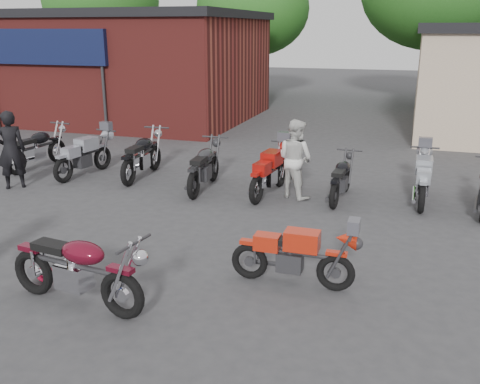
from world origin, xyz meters
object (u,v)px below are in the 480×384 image
(row_bike_4, at_px, (270,169))
(row_bike_5, at_px, (342,176))
(vintage_motorcycle, at_px, (77,265))
(row_bike_3, at_px, (204,164))
(row_bike_0, at_px, (38,146))
(row_bike_1, at_px, (84,153))
(helmet, at_px, (45,274))
(person_light, at_px, (295,159))
(row_bike_2, at_px, (142,153))
(sportbike, at_px, (294,253))
(person_dark, at_px, (11,150))
(row_bike_6, at_px, (423,176))

(row_bike_4, xyz_separation_m, row_bike_5, (1.58, 0.12, -0.06))
(vintage_motorcycle, distance_m, row_bike_3, 5.68)
(row_bike_0, distance_m, row_bike_1, 1.66)
(helmet, relative_size, row_bike_3, 0.12)
(row_bike_0, height_order, row_bike_3, row_bike_0)
(row_bike_0, distance_m, row_bike_4, 6.56)
(person_light, height_order, row_bike_2, person_light)
(row_bike_3, xyz_separation_m, row_bike_4, (1.55, 0.07, -0.01))
(person_light, height_order, row_bike_0, person_light)
(vintage_motorcycle, bearing_deg, row_bike_3, 102.02)
(person_light, xyz_separation_m, row_bike_0, (-7.11, 0.43, -0.27))
(helmet, height_order, row_bike_2, row_bike_2)
(row_bike_2, height_order, row_bike_4, row_bike_2)
(row_bike_1, relative_size, row_bike_4, 0.98)
(sportbike, relative_size, row_bike_4, 0.87)
(sportbike, height_order, person_dark, person_dark)
(sportbike, bearing_deg, person_light, 102.36)
(helmet, relative_size, row_bike_2, 0.12)
(helmet, xyz_separation_m, row_bike_3, (0.51, 5.18, 0.48))
(vintage_motorcycle, relative_size, row_bike_1, 1.07)
(row_bike_3, bearing_deg, row_bike_1, 82.51)
(person_dark, relative_size, row_bike_3, 0.88)
(sportbike, bearing_deg, helmet, -163.71)
(vintage_motorcycle, height_order, sportbike, vintage_motorcycle)
(sportbike, relative_size, row_bike_3, 0.85)
(row_bike_4, bearing_deg, row_bike_6, -75.32)
(person_light, distance_m, row_bike_4, 0.63)
(row_bike_3, distance_m, row_bike_6, 4.86)
(row_bike_4, bearing_deg, row_bike_3, 99.06)
(row_bike_2, xyz_separation_m, row_bike_4, (3.42, -0.44, -0.04))
(person_dark, relative_size, row_bike_0, 0.88)
(row_bike_4, bearing_deg, row_bike_1, 94.95)
(vintage_motorcycle, bearing_deg, sportbike, 37.85)
(row_bike_1, relative_size, row_bike_2, 0.92)
(sportbike, distance_m, row_bike_6, 5.02)
(helmet, distance_m, row_bike_6, 7.83)
(row_bike_2, bearing_deg, person_light, -99.61)
(person_light, relative_size, row_bike_0, 0.84)
(row_bike_2, height_order, row_bike_5, row_bike_2)
(row_bike_3, bearing_deg, vintage_motorcycle, -179.74)
(sportbike, bearing_deg, row_bike_5, 88.79)
(row_bike_3, bearing_deg, person_dark, 102.32)
(row_bike_0, distance_m, row_bike_2, 3.12)
(person_dark, relative_size, person_light, 1.05)
(sportbike, height_order, helmet, sportbike)
(row_bike_2, xyz_separation_m, row_bike_3, (1.87, -0.51, -0.02))
(row_bike_0, distance_m, row_bike_3, 5.01)
(sportbike, relative_size, row_bike_5, 0.97)
(row_bike_6, bearing_deg, helmet, 137.19)
(helmet, bearing_deg, row_bike_6, 46.95)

